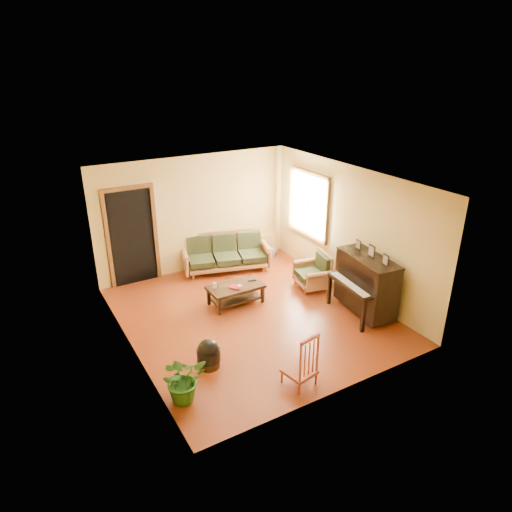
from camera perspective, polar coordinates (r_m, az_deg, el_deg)
floor at (r=8.70m, az=-0.56°, el=-7.40°), size 5.00×5.00×0.00m
doorway at (r=9.87m, az=-15.21°, el=2.21°), size 1.08×0.16×2.05m
window at (r=10.22m, az=6.60°, el=6.44°), size 0.12×1.36×1.46m
sofa at (r=10.33m, az=-3.72°, el=0.34°), size 2.09×1.31×0.83m
coffee_table at (r=9.02m, az=-2.57°, el=-4.83°), size 1.07×0.59×0.39m
armchair at (r=9.63m, az=6.99°, el=-1.86°), size 0.85×0.88×0.74m
piano at (r=8.77m, az=13.58°, el=-3.57°), size 0.92×1.39×1.15m
footstool at (r=7.34m, az=-5.94°, el=-12.41°), size 0.44×0.44×0.36m
red_chair at (r=6.84m, az=5.50°, el=-12.64°), size 0.49×0.52×0.89m
leaning_frame at (r=11.22m, az=1.64°, el=1.62°), size 0.44×0.11×0.58m
ceramic_crock at (r=11.15m, az=1.92°, el=0.48°), size 0.23×0.23×0.22m
potted_plant at (r=6.67m, az=-9.07°, el=-14.93°), size 0.65×0.56×0.71m
book at (r=8.78m, az=-2.83°, el=-4.14°), size 0.29×0.30×0.02m
candle at (r=8.83m, az=-5.17°, el=-3.71°), size 0.08×0.08×0.12m
glass_jar at (r=8.82m, az=-2.12°, el=-3.86°), size 0.12×0.12×0.06m
remote at (r=9.11m, az=-0.49°, el=-3.06°), size 0.17×0.09×0.02m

